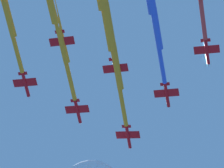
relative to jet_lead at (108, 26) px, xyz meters
name	(u,v)px	position (x,y,z in m)	size (l,w,h in m)	color
jet_lead	(108,26)	(0.00, 0.00, 0.00)	(66.12, 9.11, 4.31)	red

